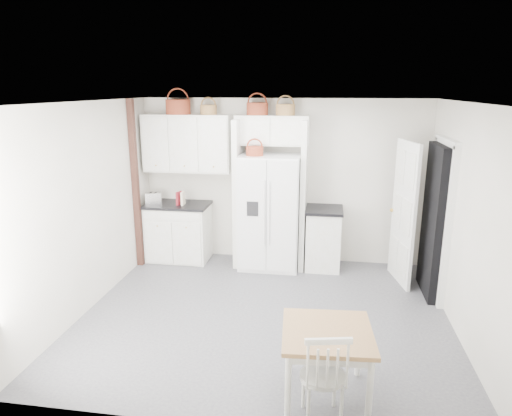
# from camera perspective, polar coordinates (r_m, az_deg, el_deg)

# --- Properties ---
(floor) EXTENTS (4.50, 4.50, 0.00)m
(floor) POSITION_cam_1_polar(r_m,az_deg,el_deg) (5.88, 1.13, -13.15)
(floor) COLOR #3F3E49
(floor) RESTS_ON ground
(ceiling) EXTENTS (4.50, 4.50, 0.00)m
(ceiling) POSITION_cam_1_polar(r_m,az_deg,el_deg) (5.19, 1.28, 13.09)
(ceiling) COLOR white
(ceiling) RESTS_ON wall_back
(wall_back) EXTENTS (4.50, 0.00, 4.50)m
(wall_back) POSITION_cam_1_polar(r_m,az_deg,el_deg) (7.32, 3.30, 3.34)
(wall_back) COLOR beige
(wall_back) RESTS_ON floor
(wall_left) EXTENTS (0.00, 4.00, 4.00)m
(wall_left) POSITION_cam_1_polar(r_m,az_deg,el_deg) (6.10, -20.24, 0.08)
(wall_left) COLOR beige
(wall_left) RESTS_ON floor
(wall_right) EXTENTS (0.00, 4.00, 4.00)m
(wall_right) POSITION_cam_1_polar(r_m,az_deg,el_deg) (5.57, 24.81, -1.74)
(wall_right) COLOR beige
(wall_right) RESTS_ON floor
(refrigerator) EXTENTS (0.92, 0.74, 1.77)m
(refrigerator) POSITION_cam_1_polar(r_m,az_deg,el_deg) (7.09, 1.76, -0.47)
(refrigerator) COLOR white
(refrigerator) RESTS_ON floor
(base_cab_left) EXTENTS (0.98, 0.62, 0.91)m
(base_cab_left) POSITION_cam_1_polar(r_m,az_deg,el_deg) (7.59, -9.61, -3.04)
(base_cab_left) COLOR white
(base_cab_left) RESTS_ON floor
(base_cab_right) EXTENTS (0.52, 0.63, 0.92)m
(base_cab_right) POSITION_cam_1_polar(r_m,az_deg,el_deg) (7.22, 8.40, -3.88)
(base_cab_right) COLOR white
(base_cab_right) RESTS_ON floor
(dining_table) EXTENTS (0.85, 0.85, 0.67)m
(dining_table) POSITION_cam_1_polar(r_m,az_deg,el_deg) (4.42, 8.75, -18.64)
(dining_table) COLOR brown
(dining_table) RESTS_ON floor
(windsor_chair) EXTENTS (0.46, 0.43, 0.80)m
(windsor_chair) POSITION_cam_1_polar(r_m,az_deg,el_deg) (4.13, 8.34, -20.11)
(windsor_chair) COLOR white
(windsor_chair) RESTS_ON floor
(counter_left) EXTENTS (1.02, 0.66, 0.04)m
(counter_left) POSITION_cam_1_polar(r_m,az_deg,el_deg) (7.46, -9.77, 0.42)
(counter_left) COLOR black
(counter_left) RESTS_ON base_cab_left
(counter_right) EXTENTS (0.56, 0.67, 0.04)m
(counter_right) POSITION_cam_1_polar(r_m,az_deg,el_deg) (7.08, 8.55, -0.19)
(counter_right) COLOR black
(counter_right) RESTS_ON base_cab_right
(toaster) EXTENTS (0.29, 0.22, 0.17)m
(toaster) POSITION_cam_1_polar(r_m,az_deg,el_deg) (7.53, -12.71, 1.24)
(toaster) COLOR silver
(toaster) RESTS_ON counter_left
(cookbook_red) EXTENTS (0.07, 0.15, 0.21)m
(cookbook_red) POSITION_cam_1_polar(r_m,az_deg,el_deg) (7.34, -9.59, 1.21)
(cookbook_red) COLOR maroon
(cookbook_red) RESTS_ON counter_left
(cookbook_cream) EXTENTS (0.03, 0.14, 0.21)m
(cookbook_cream) POSITION_cam_1_polar(r_m,az_deg,el_deg) (7.32, -9.12, 1.19)
(cookbook_cream) COLOR #F5E2C1
(cookbook_cream) RESTS_ON counter_left
(basket_upper_b) EXTENTS (0.39, 0.39, 0.23)m
(basket_upper_b) POSITION_cam_1_polar(r_m,az_deg,el_deg) (7.35, -9.72, 12.35)
(basket_upper_b) COLOR maroon
(basket_upper_b) RESTS_ON upper_cabinet
(basket_upper_c) EXTENTS (0.26, 0.26, 0.15)m
(basket_upper_c) POSITION_cam_1_polar(r_m,az_deg,el_deg) (7.22, -5.96, 12.12)
(basket_upper_c) COLOR brown
(basket_upper_c) RESTS_ON upper_cabinet
(basket_bridge_a) EXTENTS (0.33, 0.33, 0.18)m
(basket_bridge_a) POSITION_cam_1_polar(r_m,az_deg,el_deg) (7.06, 0.15, 12.28)
(basket_bridge_a) COLOR maroon
(basket_bridge_a) RESTS_ON bridge_cabinet
(basket_bridge_b) EXTENTS (0.29, 0.29, 0.17)m
(basket_bridge_b) POSITION_cam_1_polar(r_m,az_deg,el_deg) (7.01, 3.69, 12.16)
(basket_bridge_b) COLOR brown
(basket_bridge_b) RESTS_ON bridge_cabinet
(basket_fridge_a) EXTENTS (0.26, 0.26, 0.14)m
(basket_fridge_a) POSITION_cam_1_polar(r_m,az_deg,el_deg) (6.83, -0.17, 7.14)
(basket_fridge_a) COLOR maroon
(basket_fridge_a) RESTS_ON refrigerator
(upper_cabinet) EXTENTS (1.40, 0.34, 0.90)m
(upper_cabinet) POSITION_cam_1_polar(r_m,az_deg,el_deg) (7.36, -8.58, 7.99)
(upper_cabinet) COLOR white
(upper_cabinet) RESTS_ON wall_back
(bridge_cabinet) EXTENTS (1.12, 0.34, 0.45)m
(bridge_cabinet) POSITION_cam_1_polar(r_m,az_deg,el_deg) (7.05, 2.03, 9.69)
(bridge_cabinet) COLOR white
(bridge_cabinet) RESTS_ON wall_back
(fridge_panel_left) EXTENTS (0.08, 0.60, 2.30)m
(fridge_panel_left) POSITION_cam_1_polar(r_m,az_deg,el_deg) (7.16, -2.22, 1.86)
(fridge_panel_left) COLOR white
(fridge_panel_left) RESTS_ON floor
(fridge_panel_right) EXTENTS (0.08, 0.60, 2.30)m
(fridge_panel_right) POSITION_cam_1_polar(r_m,az_deg,el_deg) (7.04, 5.96, 1.56)
(fridge_panel_right) COLOR white
(fridge_panel_right) RESTS_ON floor
(trim_post) EXTENTS (0.09, 0.09, 2.60)m
(trim_post) POSITION_cam_1_polar(r_m,az_deg,el_deg) (7.25, -14.82, 2.76)
(trim_post) COLOR black
(trim_post) RESTS_ON floor
(doorway_void) EXTENTS (0.18, 0.85, 2.05)m
(doorway_void) POSITION_cam_1_polar(r_m,az_deg,el_deg) (6.55, 21.51, -1.56)
(doorway_void) COLOR black
(doorway_void) RESTS_ON floor
(door_slab) EXTENTS (0.21, 0.79, 2.05)m
(door_slab) POSITION_cam_1_polar(r_m,az_deg,el_deg) (6.80, 17.97, -0.66)
(door_slab) COLOR white
(door_slab) RESTS_ON floor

